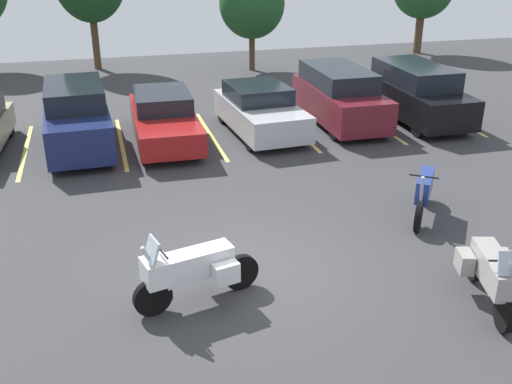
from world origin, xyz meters
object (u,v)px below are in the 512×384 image
at_px(motorcycle_third, 424,192).
at_px(motorcycle_touring, 193,269).
at_px(car_red, 164,118).
at_px(car_silver, 260,110).
at_px(car_black, 417,93).
at_px(car_navy, 77,117).
at_px(car_maroon, 340,96).
at_px(motorcycle_second, 493,273).

bearing_deg(motorcycle_third, motorcycle_touring, -160.01).
relative_size(car_red, car_silver, 1.12).
bearing_deg(car_black, motorcycle_touring, -135.83).
xyz_separation_m(motorcycle_touring, car_silver, (3.68, 8.90, 0.07)).
bearing_deg(car_navy, car_silver, -1.01).
relative_size(motorcycle_third, car_navy, 0.37).
distance_m(car_silver, car_maroon, 2.87).
relative_size(car_silver, car_maroon, 0.94).
height_order(motorcycle_touring, motorcycle_second, motorcycle_touring).
relative_size(motorcycle_second, motorcycle_third, 1.15).
bearing_deg(motorcycle_touring, car_navy, 101.92).
height_order(motorcycle_third, car_maroon, car_maroon).
relative_size(car_navy, car_black, 1.03).
xyz_separation_m(motorcycle_second, motorcycle_third, (0.68, 3.46, -0.06)).
bearing_deg(car_silver, motorcycle_third, -74.60).
bearing_deg(car_maroon, motorcycle_second, -98.68).
xyz_separation_m(car_silver, car_maroon, (2.84, 0.35, 0.18)).
bearing_deg(car_black, car_red, 179.71).
distance_m(motorcycle_third, car_maroon, 7.29).
relative_size(motorcycle_second, car_black, 0.44).
xyz_separation_m(motorcycle_third, car_navy, (-7.47, 6.97, 0.33)).
xyz_separation_m(motorcycle_second, car_black, (4.29, 10.35, 0.27)).
distance_m(motorcycle_touring, motorcycle_third, 5.93).
bearing_deg(car_black, car_navy, 179.58).
bearing_deg(car_navy, motorcycle_third, -43.02).
height_order(motorcycle_second, car_navy, car_navy).
xyz_separation_m(car_navy, car_red, (2.54, -0.04, -0.21)).
bearing_deg(car_navy, motorcycle_second, -56.95).
relative_size(car_navy, car_silver, 1.12).
distance_m(motorcycle_third, car_red, 8.50).
bearing_deg(car_navy, motorcycle_touring, -78.08).
distance_m(motorcycle_touring, motorcycle_second, 5.09).
bearing_deg(car_silver, car_red, 178.87).
xyz_separation_m(motorcycle_second, car_silver, (-1.21, 10.33, 0.08)).
height_order(motorcycle_second, car_silver, car_silver).
distance_m(car_maroon, car_black, 2.68).
distance_m(car_silver, car_black, 5.50).
height_order(car_red, car_silver, car_silver).
xyz_separation_m(car_navy, car_black, (11.07, -0.08, 0.01)).
distance_m(motorcycle_third, car_navy, 10.22).
xyz_separation_m(motorcycle_second, car_navy, (-6.79, 10.43, 0.27)).
bearing_deg(motorcycle_touring, car_black, 44.17).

